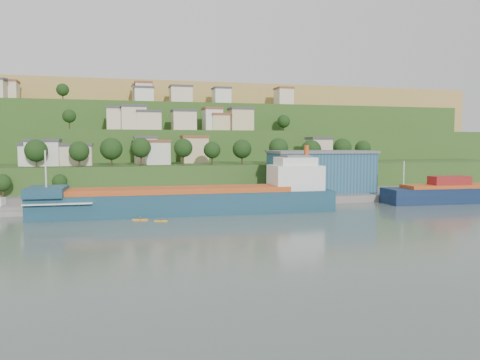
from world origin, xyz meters
name	(u,v)px	position (x,y,z in m)	size (l,w,h in m)	color
ground	(205,218)	(0.00, 0.00, 0.00)	(500.00, 500.00, 0.00)	#44524F
quay	(253,200)	(20.00, 28.00, 0.00)	(220.00, 26.00, 4.00)	slate
hillside	(150,172)	(-0.02, 168.70, 0.08)	(360.00, 211.10, 96.00)	#284719
cargo_ship_near	(198,201)	(-0.32, 7.86, 2.98)	(73.12, 14.40, 18.69)	#133747
warehouse	(320,171)	(42.34, 29.60, 8.43)	(32.31, 21.23, 12.80)	navy
kayak_orange	(140,219)	(-14.60, 0.39, 0.26)	(3.52, 1.51, 0.87)	orange
kayak_yellow	(161,220)	(-10.26, -2.32, 0.22)	(2.96, 1.32, 0.73)	gold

